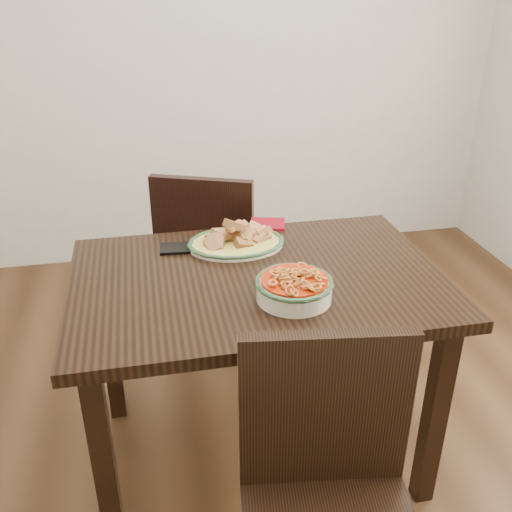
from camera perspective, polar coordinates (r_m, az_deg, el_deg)
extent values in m
plane|color=#321E10|center=(2.29, 1.58, -18.45)|extent=(3.50, 3.50, 0.00)
cube|color=beige|center=(3.36, -5.39, 21.08)|extent=(3.50, 0.10, 2.60)
cube|color=black|center=(1.83, 0.13, -2.52)|extent=(1.18, 0.79, 0.04)
cube|color=black|center=(1.78, -14.92, -19.64)|extent=(0.06, 0.06, 0.71)
cube|color=black|center=(1.96, 17.43, -14.98)|extent=(0.06, 0.06, 0.71)
cube|color=black|center=(2.27, -14.44, -8.20)|extent=(0.06, 0.06, 0.71)
cube|color=black|center=(2.41, 10.58, -5.50)|extent=(0.06, 0.06, 0.71)
cube|color=black|center=(2.61, -4.03, -0.48)|extent=(0.55, 0.55, 0.04)
cube|color=black|center=(2.84, 0.29, -3.28)|extent=(0.04, 0.04, 0.41)
cube|color=black|center=(2.91, -6.32, -2.64)|extent=(0.04, 0.04, 0.41)
cube|color=black|center=(2.55, -1.09, -7.03)|extent=(0.04, 0.04, 0.41)
cube|color=black|center=(2.63, -8.40, -6.20)|extent=(0.04, 0.04, 0.41)
cube|color=black|center=(2.35, -5.36, 2.66)|extent=(0.40, 0.20, 0.44)
cube|color=black|center=(1.44, 6.93, -14.97)|extent=(0.42, 0.10, 0.44)
ellipsoid|color=beige|center=(2.01, -2.01, 1.21)|extent=(0.33, 0.25, 0.02)
ellipsoid|color=gold|center=(2.00, -2.01, 1.36)|extent=(0.32, 0.24, 0.01)
torus|color=#1C3D20|center=(2.00, -2.01, 1.41)|extent=(0.26, 0.26, 0.01)
cylinder|color=beige|center=(1.68, 3.82, -3.38)|extent=(0.22, 0.22, 0.06)
torus|color=#1A3A1E|center=(1.67, 3.84, -2.61)|extent=(0.23, 0.23, 0.02)
cylinder|color=#951E06|center=(1.67, 3.85, -2.46)|extent=(0.20, 0.20, 0.01)
cube|color=black|center=(2.00, -7.34, 0.81)|extent=(0.16, 0.10, 0.01)
cube|color=maroon|center=(2.17, 1.16, 3.19)|extent=(0.15, 0.13, 0.01)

